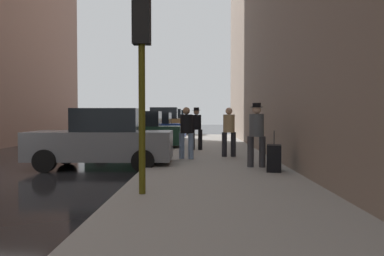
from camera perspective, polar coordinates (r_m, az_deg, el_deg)
The scene contains 14 objects.
sidewalk at distance 9.38m, azimuth 3.95°, elevation -7.31°, with size 4.00×40.00×0.15m, color gray.
parked_gray_coupe at distance 11.57m, azimuth -13.38°, elevation -1.77°, with size 4.23×2.12×1.79m.
parked_dark_green_sedan at distance 17.44m, azimuth -8.46°, elevation -0.56°, with size 4.21×2.08×1.79m.
parked_blue_sedan at distance 23.41m, azimuth -6.02°, elevation 0.05°, with size 4.26×2.17×1.79m.
parked_bronze_suv at distance 29.43m, azimuth -4.57°, elevation 0.76°, with size 4.62×2.10×2.25m.
parked_white_van at distance 35.54m, azimuth -3.60°, elevation 0.94°, with size 4.60×2.06×2.25m.
parked_black_suv at distance 41.86m, azimuth -2.89°, elevation 1.07°, with size 4.63×2.13×2.25m.
fire_hydrant at distance 11.99m, azimuth -4.12°, elevation -3.29°, with size 0.42×0.22×0.70m.
traffic_light at distance 6.93m, azimuth -7.67°, elevation 11.75°, with size 0.32×0.32×3.60m.
pedestrian_with_beanie at distance 10.48m, azimuth 9.80°, elevation -0.54°, with size 0.52×0.45×1.78m.
pedestrian_with_fedora at distance 15.67m, azimuth 0.68°, elevation 0.25°, with size 0.50×0.41×1.78m.
pedestrian_in_jeans at distance 12.36m, azimuth -0.87°, elevation -0.31°, with size 0.53×0.49×1.71m.
pedestrian_in_tan_coat at distance 13.08m, azimuth 5.65°, elevation -0.20°, with size 0.52×0.46×1.71m.
rolling_suitcase at distance 9.82m, azimuth 12.38°, elevation -4.49°, with size 0.46×0.62×1.04m.
Camera 1 is at (5.53, -9.25, 1.56)m, focal length 35.00 mm.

